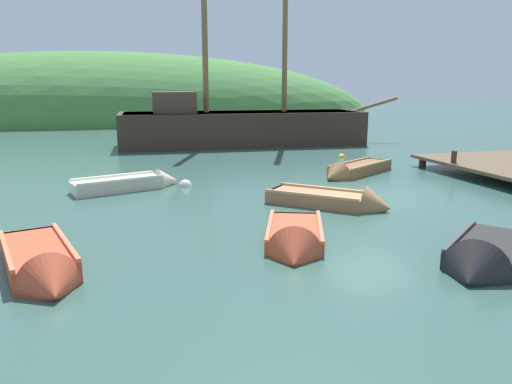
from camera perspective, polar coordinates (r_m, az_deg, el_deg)
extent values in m
plane|color=#33564C|center=(15.15, 13.42, -0.57)|extent=(120.00, 120.00, 0.00)
cylinder|color=#3A2D21|center=(21.33, 18.78, 2.65)|extent=(0.28, 0.28, 1.07)
cylinder|color=#3A2D21|center=(19.53, 22.05, 3.81)|extent=(0.20, 0.20, 0.45)
ellipsoid|color=#477F3D|center=(48.00, -17.00, 7.95)|extent=(52.61, 18.43, 12.44)
cube|color=#38281E|center=(27.43, -1.58, 6.57)|extent=(13.45, 4.44, 2.63)
cube|color=#997A51|center=(27.33, -1.60, 9.21)|extent=(12.91, 4.11, 0.10)
cylinder|color=olive|center=(29.83, 13.55, 9.82)|extent=(2.96, 0.36, 0.97)
cylinder|color=olive|center=(28.11, 3.43, 20.31)|extent=(0.28, 0.28, 10.69)
cylinder|color=olive|center=(27.17, -6.04, 19.40)|extent=(0.30, 0.30, 9.62)
cube|color=#4C3828|center=(26.83, -9.55, 10.27)|extent=(2.34, 2.73, 1.10)
cube|color=brown|center=(19.12, 12.07, 2.52)|extent=(3.15, 2.56, 0.48)
cone|color=brown|center=(17.48, 8.99, 1.73)|extent=(1.16, 1.23, 0.98)
cube|color=#AE7B4F|center=(20.41, 14.13, 3.24)|extent=(0.61, 0.84, 0.33)
cube|color=#AE7B4F|center=(18.62, 11.28, 2.85)|extent=(0.67, 0.89, 0.05)
cube|color=#AE7B4F|center=(19.56, 12.86, 3.23)|extent=(0.67, 0.89, 0.05)
cube|color=#AE7B4F|center=(19.30, 10.87, 3.48)|extent=(2.58, 1.73, 0.07)
cube|color=#AE7B4F|center=(18.85, 13.36, 3.15)|extent=(2.58, 1.73, 0.07)
cube|color=#C64C2D|center=(10.89, 4.53, -4.98)|extent=(1.97, 2.71, 0.38)
cone|color=#C64C2D|center=(9.43, 4.46, -7.78)|extent=(1.27, 0.98, 1.12)
cube|color=#FF6E48|center=(12.00, 4.57, -3.04)|extent=(1.04, 0.49, 0.27)
cube|color=#FF6E48|center=(10.44, 4.52, -5.00)|extent=(1.08, 0.55, 0.05)
cube|color=#FF6E48|center=(11.26, 4.55, -3.70)|extent=(1.08, 0.55, 0.05)
cube|color=#FF6E48|center=(10.84, 1.63, -3.81)|extent=(0.92, 2.28, 0.07)
cube|color=#FF6E48|center=(10.84, 7.47, -3.92)|extent=(0.92, 2.28, 0.07)
cube|color=black|center=(10.68, 25.63, -6.40)|extent=(2.68, 2.49, 0.44)
cone|color=black|center=(9.25, 23.88, -9.07)|extent=(1.23, 1.32, 1.19)
cube|color=#3B3B3B|center=(11.77, 26.70, -4.49)|extent=(0.79, 0.96, 0.31)
cube|color=#3B3B3B|center=(10.23, 25.27, -6.23)|extent=(0.86, 1.01, 0.05)
cube|color=#3B3B3B|center=(11.04, 26.11, -4.99)|extent=(0.86, 1.01, 0.05)
cube|color=#3B3B3B|center=(10.71, 22.68, -4.68)|extent=(1.92, 1.55, 0.07)
cube|color=#9E7047|center=(13.95, 7.14, -0.97)|extent=(2.78, 2.71, 0.46)
cone|color=#9E7047|center=(13.47, 14.01, -1.73)|extent=(1.23, 1.25, 1.07)
cube|color=tan|center=(14.43, 2.20, -0.15)|extent=(0.78, 0.82, 0.32)
cube|color=tan|center=(13.76, 9.04, -0.49)|extent=(0.84, 0.88, 0.05)
cube|color=tan|center=(14.08, 5.32, -0.09)|extent=(0.84, 0.88, 0.05)
cube|color=tan|center=(13.41, 6.38, -0.35)|extent=(2.02, 1.90, 0.07)
cube|color=tan|center=(14.38, 7.89, 0.47)|extent=(2.02, 1.90, 0.07)
cube|color=beige|center=(16.19, -15.82, 0.61)|extent=(2.91, 1.73, 0.51)
cone|color=beige|center=(16.79, -10.23, 1.30)|extent=(0.93, 1.05, 0.88)
cube|color=white|center=(15.83, -20.41, 0.31)|extent=(0.37, 0.83, 0.36)
cube|color=white|center=(16.30, -14.25, 1.47)|extent=(0.43, 0.86, 0.05)
cube|color=white|center=(16.02, -17.50, 1.08)|extent=(0.43, 0.86, 0.05)
cube|color=white|center=(15.74, -15.40, 1.36)|extent=(2.60, 0.91, 0.07)
cube|color=white|center=(16.53, -16.34, 1.82)|extent=(2.60, 0.91, 0.07)
cube|color=#C64C2D|center=(10.10, -24.08, -7.14)|extent=(1.73, 2.79, 0.50)
cone|color=#C64C2D|center=(8.58, -22.67, -10.45)|extent=(1.17, 0.90, 1.04)
cube|color=#FF6E48|center=(11.26, -24.93, -4.84)|extent=(0.98, 0.37, 0.35)
cube|color=#FF6E48|center=(9.61, -23.83, -6.91)|extent=(1.02, 0.44, 0.05)
cube|color=#FF6E48|center=(10.47, -24.50, -5.41)|extent=(1.02, 0.44, 0.05)
cube|color=#FF6E48|center=(9.98, -27.11, -5.98)|extent=(0.74, 2.48, 0.07)
cube|color=#FF6E48|center=(10.07, -21.37, -5.28)|extent=(0.74, 2.48, 0.07)
sphere|color=white|center=(16.49, -8.24, 0.69)|extent=(0.43, 0.43, 0.43)
sphere|color=yellow|center=(23.06, 9.93, 3.98)|extent=(0.35, 0.35, 0.35)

